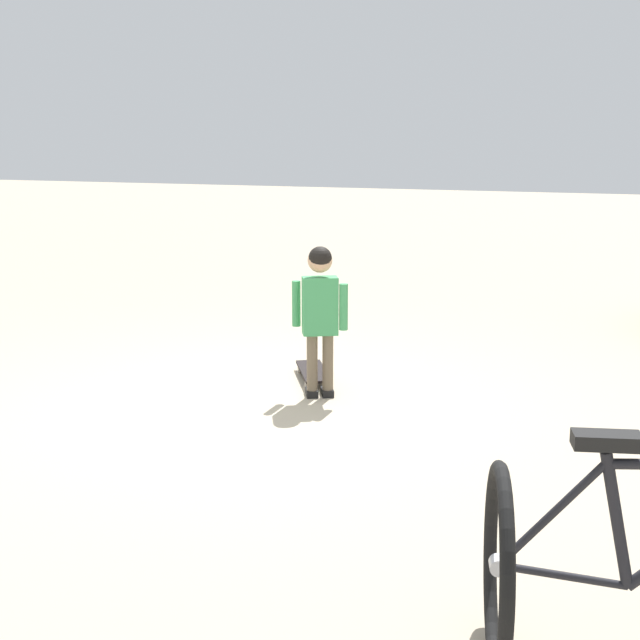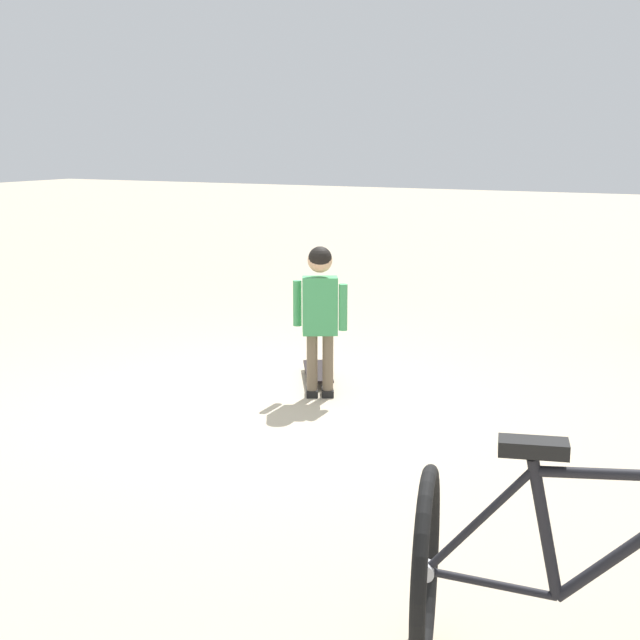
{
  "view_description": "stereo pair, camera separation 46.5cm",
  "coord_description": "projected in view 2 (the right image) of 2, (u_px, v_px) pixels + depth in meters",
  "views": [
    {
      "loc": [
        -5.03,
        -2.62,
        1.78
      ],
      "look_at": [
        0.42,
        -0.32,
        0.55
      ],
      "focal_mm": 49.26,
      "sensor_mm": 36.0,
      "label": 1
    },
    {
      "loc": [
        -4.83,
        -3.04,
        1.78
      ],
      "look_at": [
        0.42,
        -0.32,
        0.55
      ],
      "focal_mm": 49.26,
      "sensor_mm": 36.0,
      "label": 2
    }
  ],
  "objects": [
    {
      "name": "skateboard",
      "position": [
        318.0,
        372.0,
        6.58
      ],
      "size": [
        0.63,
        0.48,
        0.07
      ],
      "color": "black",
      "rests_on": "ground"
    },
    {
      "name": "ground_plane",
      "position": [
        250.0,
        406.0,
        5.93
      ],
      "size": [
        50.0,
        50.0,
        0.0
      ],
      "primitive_type": "plane",
      "color": "tan"
    },
    {
      "name": "bicycle_near",
      "position": [
        584.0,
        578.0,
        2.84
      ],
      "size": [
        0.98,
        1.23,
        0.85
      ],
      "color": "black",
      "rests_on": "ground"
    },
    {
      "name": "child_person",
      "position": [
        320.0,
        305.0,
        6.02
      ],
      "size": [
        0.26,
        0.41,
        1.06
      ],
      "color": "brown",
      "rests_on": "ground"
    }
  ]
}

